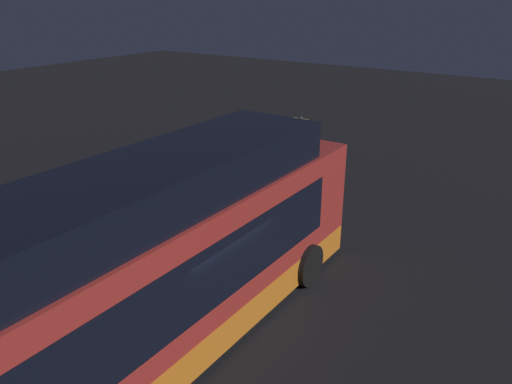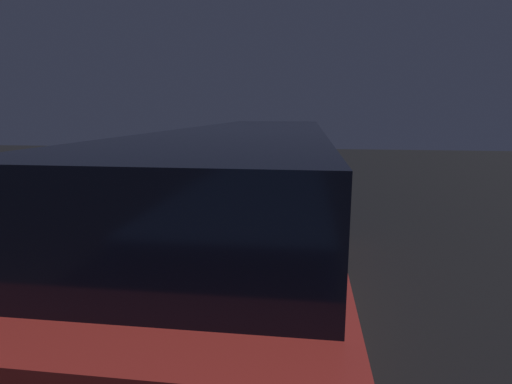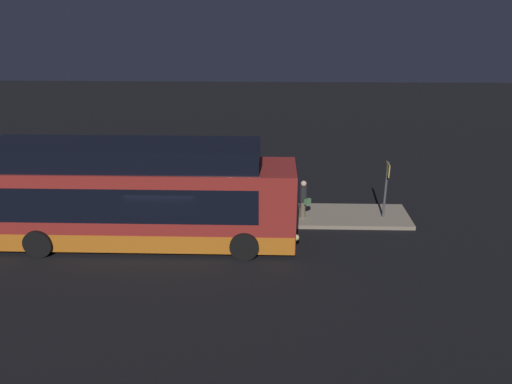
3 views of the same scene
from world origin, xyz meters
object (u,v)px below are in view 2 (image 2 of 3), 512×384
object	(u,v)px
passenger_boarding	(215,213)
sign_post	(232,172)
trash_bin	(136,265)
passenger_waiting	(219,204)
suitcase	(201,222)
bus_lead	(257,244)

from	to	relation	value
passenger_boarding	sign_post	bearing A→B (deg)	-121.82
sign_post	trash_bin	bearing A→B (deg)	172.80
passenger_waiting	trash_bin	xyz separation A→B (m)	(-4.52, 1.17, -0.59)
passenger_waiting	suitcase	size ratio (longest dim) A/B	1.80
passenger_boarding	passenger_waiting	size ratio (longest dim) A/B	1.08
passenger_waiting	sign_post	world-z (taller)	sign_post
trash_bin	sign_post	bearing A→B (deg)	-7.20
bus_lead	sign_post	distance (m)	10.20
bus_lead	passenger_boarding	bearing A→B (deg)	22.08
bus_lead	sign_post	xyz separation A→B (m)	(9.92, 2.36, -0.11)
trash_bin	passenger_waiting	bearing A→B (deg)	-14.49
passenger_waiting	passenger_boarding	bearing A→B (deg)	-35.74
passenger_waiting	trash_bin	size ratio (longest dim) A/B	2.58
suitcase	passenger_waiting	bearing A→B (deg)	-46.50
passenger_boarding	trash_bin	distance (m)	3.35
suitcase	trash_bin	distance (m)	4.06
bus_lead	trash_bin	xyz separation A→B (m)	(1.94, 3.36, -1.35)
passenger_waiting	trash_bin	world-z (taller)	passenger_waiting
sign_post	trash_bin	size ratio (longest dim) A/B	3.83
passenger_waiting	sign_post	xyz separation A→B (m)	(3.47, 0.16, 0.65)
bus_lead	suitcase	bearing A→B (deg)	24.69
bus_lead	passenger_boarding	world-z (taller)	bus_lead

